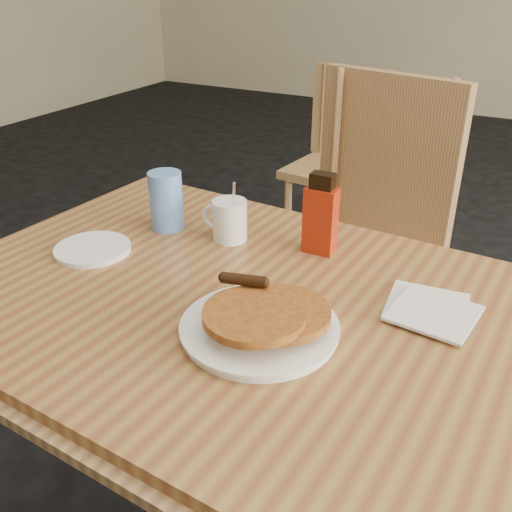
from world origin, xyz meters
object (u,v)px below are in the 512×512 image
at_px(blue_tumbler, 166,201).
at_px(chair_main_far, 370,220).
at_px(chair_wall_extra, 342,146).
at_px(pancake_plate, 260,321).
at_px(syrup_bottle, 321,216).
at_px(coffee_mug, 229,219).
at_px(main_table, 249,316).

bearing_deg(blue_tumbler, chair_main_far, 58.85).
bearing_deg(chair_wall_extra, chair_main_far, -59.07).
relative_size(pancake_plate, syrup_bottle, 1.53).
bearing_deg(coffee_mug, blue_tumbler, -179.38).
xyz_separation_m(main_table, syrup_bottle, (0.04, 0.25, 0.12)).
height_order(pancake_plate, coffee_mug, coffee_mug).
distance_m(chair_wall_extra, coffee_mug, 1.58).
distance_m(chair_wall_extra, syrup_bottle, 1.60).
bearing_deg(chair_main_far, pancake_plate, -70.66).
relative_size(main_table, chair_wall_extra, 1.53).
bearing_deg(chair_main_far, blue_tumbler, -106.32).
bearing_deg(blue_tumbler, syrup_bottle, 8.76).
bearing_deg(chair_wall_extra, main_table, -69.41).
relative_size(pancake_plate, blue_tumbler, 2.00).
bearing_deg(coffee_mug, chair_wall_extra, 95.64).
xyz_separation_m(chair_wall_extra, pancake_plate, (0.53, -1.83, 0.25)).
height_order(syrup_bottle, blue_tumbler, syrup_bottle).
height_order(chair_main_far, chair_wall_extra, chair_main_far).
xyz_separation_m(syrup_bottle, blue_tumbler, (-0.37, -0.06, -0.01)).
distance_m(coffee_mug, blue_tumbler, 0.16).
relative_size(coffee_mug, syrup_bottle, 0.82).
distance_m(main_table, blue_tumbler, 0.40).
distance_m(pancake_plate, coffee_mug, 0.38).
bearing_deg(syrup_bottle, chair_main_far, 92.84).
bearing_deg(blue_tumbler, pancake_plate, -35.04).
bearing_deg(main_table, chair_main_far, 89.40).
bearing_deg(syrup_bottle, main_table, -100.40).
xyz_separation_m(pancake_plate, syrup_bottle, (-0.03, 0.34, 0.06)).
distance_m(chair_main_far, pancake_plate, 0.86).
xyz_separation_m(pancake_plate, coffee_mug, (-0.24, 0.30, 0.03)).
height_order(main_table, chair_main_far, chair_main_far).
distance_m(pancake_plate, syrup_bottle, 0.35).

